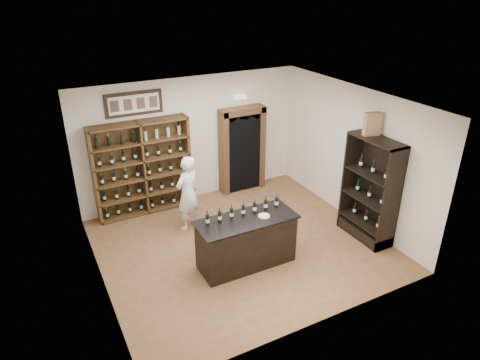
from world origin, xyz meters
name	(u,v)px	position (x,y,z in m)	size (l,w,h in m)	color
floor	(241,245)	(0.00, 0.00, 0.00)	(5.50, 5.50, 0.00)	#8D5F38
ceiling	(241,103)	(0.00, 0.00, 3.00)	(5.50, 5.50, 0.00)	white
wall_back	(192,140)	(0.00, 2.50, 1.50)	(5.50, 0.04, 3.00)	white
wall_left	(93,212)	(-2.75, 0.00, 1.50)	(0.04, 5.00, 3.00)	white
wall_right	(352,155)	(2.75, 0.00, 1.50)	(0.04, 5.00, 3.00)	white
wine_shelf	(142,168)	(-1.30, 2.33, 1.10)	(2.20, 0.38, 2.20)	brown
framed_picture	(134,104)	(-1.30, 2.47, 2.55)	(1.25, 0.04, 0.52)	black
arched_doorway	(242,147)	(1.25, 2.33, 1.14)	(1.17, 0.35, 2.17)	black
emergency_light	(240,97)	(1.25, 2.42, 2.40)	(0.30, 0.10, 0.10)	white
tasting_counter	(246,242)	(-0.20, -0.60, 0.49)	(1.88, 0.78, 1.00)	black
counter_bottle_0	(207,220)	(-0.92, -0.47, 1.11)	(0.07, 0.07, 0.30)	black
counter_bottle_1	(220,217)	(-0.68, -0.47, 1.11)	(0.07, 0.07, 0.30)	black
counter_bottle_2	(232,214)	(-0.44, -0.47, 1.11)	(0.07, 0.07, 0.30)	black
counter_bottle_3	(243,210)	(-0.20, -0.47, 1.11)	(0.07, 0.07, 0.30)	black
counter_bottle_4	(255,208)	(0.04, -0.47, 1.11)	(0.07, 0.07, 0.30)	black
counter_bottle_5	(266,205)	(0.28, -0.47, 1.11)	(0.07, 0.07, 0.30)	black
counter_bottle_6	(276,202)	(0.52, -0.47, 1.11)	(0.07, 0.07, 0.30)	black
side_cabinet	(369,204)	(2.52, -0.90, 0.75)	(0.48, 1.20, 2.20)	black
shopkeeper	(188,193)	(-0.68, 1.14, 0.84)	(0.61, 0.40, 1.68)	white
plate	(264,216)	(0.12, -0.68, 1.01)	(0.22, 0.22, 0.02)	silver
wine_crate	(372,124)	(2.51, -0.69, 2.43)	(0.33, 0.13, 0.46)	tan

